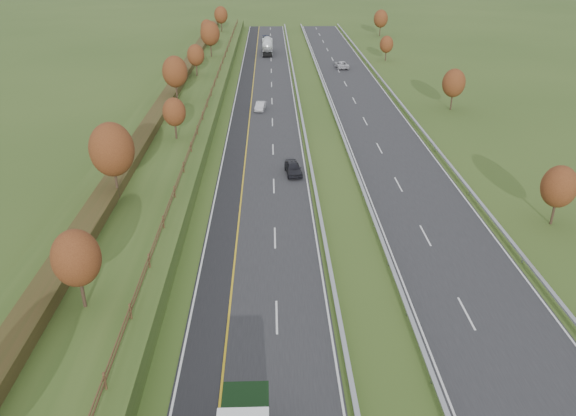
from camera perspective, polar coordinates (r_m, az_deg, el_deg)
The scene contains 18 objects.
ground at distance 81.66m, azimuth 3.21°, elevation 7.90°, with size 400.00×400.00×0.00m, color #344C1B.
near_carriageway at distance 86.13m, azimuth -2.44°, elevation 8.88°, with size 10.50×200.00×0.04m, color #242427.
far_carriageway at distance 87.50m, azimuth 8.56°, elevation 8.89°, with size 10.50×200.00×0.04m, color #242427.
hard_shoulder at distance 86.25m, azimuth -4.96°, elevation 8.84°, with size 3.00×200.00×0.04m, color black.
lane_markings at distance 86.17m, azimuth 1.87°, elevation 8.92°, with size 26.75×200.00×0.01m.
embankment_left at distance 86.98m, azimuth -11.16°, elevation 9.27°, with size 12.00×200.00×2.00m, color #344C1B.
hedge_left at distance 86.91m, azimuth -12.57°, elevation 10.19°, with size 2.20×180.00×1.10m, color #353515.
fence_left at distance 85.51m, azimuth -8.28°, elevation 10.41°, with size 0.12×189.06×1.20m.
median_barrier_near at distance 86.08m, azimuth 1.40°, elevation 9.30°, with size 0.32×200.00×0.71m.
median_barrier_far at distance 86.51m, azimuth 4.82°, elevation 9.30°, with size 0.32×200.00×0.71m.
outer_barrier_far at distance 88.55m, azimuth 12.33°, elevation 9.19°, with size 0.32×200.00×0.71m.
trees_left at distance 82.36m, azimuth -11.58°, elevation 12.18°, with size 6.64×164.30×7.66m.
trees_far at distance 117.13m, azimuth 12.88°, elevation 14.95°, with size 8.45×118.60×7.12m.
road_tanker at distance 138.93m, azimuth -2.11°, elevation 16.17°, with size 2.40×11.22×3.46m.
car_dark_near at distance 65.54m, azimuth 0.54°, elevation 4.07°, with size 1.73×4.31×1.47m, color black.
car_silver_mid at distance 91.34m, azimuth -2.83°, elevation 10.30°, with size 1.38×3.97×1.31m, color #AEAEB3.
car_small_far at distance 155.09m, azimuth -2.19°, elevation 16.76°, with size 2.01×4.94×1.43m, color #162144.
car_oncoming at distance 123.06m, azimuth 5.45°, elevation 14.30°, with size 2.41×5.23×1.45m, color silver.
Camera 1 is at (1.02, -22.41, 25.02)m, focal length 35.00 mm.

